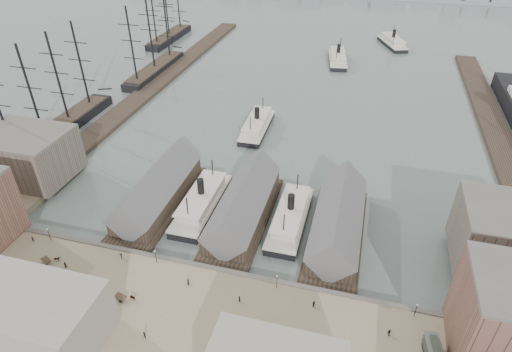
% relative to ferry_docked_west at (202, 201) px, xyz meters
% --- Properties ---
extents(ground, '(900.00, 900.00, 0.00)m').
position_rel_ferry_docked_west_xyz_m(ground, '(13.00, -18.21, -2.51)').
color(ground, '#54615C').
rests_on(ground, ground).
extents(quay, '(180.00, 30.00, 2.00)m').
position_rel_ferry_docked_west_xyz_m(quay, '(13.00, -38.21, -1.51)').
color(quay, gray).
rests_on(quay, ground).
extents(seawall, '(180.00, 1.20, 2.30)m').
position_rel_ferry_docked_west_xyz_m(seawall, '(13.00, -23.41, -1.36)').
color(seawall, '#59544C').
rests_on(seawall, ground).
extents(west_wharf, '(10.00, 220.00, 1.60)m').
position_rel_ferry_docked_west_xyz_m(west_wharf, '(-55.00, 81.79, -1.71)').
color(west_wharf, '#2D231C').
rests_on(west_wharf, ground).
extents(east_wharf, '(10.00, 180.00, 1.60)m').
position_rel_ferry_docked_west_xyz_m(east_wharf, '(91.00, 71.79, -1.71)').
color(east_wharf, '#2D231C').
rests_on(east_wharf, ground).
extents(ferry_shed_west, '(14.00, 42.00, 12.60)m').
position_rel_ferry_docked_west_xyz_m(ferry_shed_west, '(-13.00, -1.33, 2.12)').
color(ferry_shed_west, '#2D231C').
rests_on(ferry_shed_west, ground).
extents(ferry_shed_center, '(14.00, 42.00, 12.60)m').
position_rel_ferry_docked_west_xyz_m(ferry_shed_center, '(13.00, -1.33, 2.12)').
color(ferry_shed_center, '#2D231C').
rests_on(ferry_shed_center, ground).
extents(ferry_shed_east, '(14.00, 42.00, 12.60)m').
position_rel_ferry_docked_west_xyz_m(ferry_shed_east, '(39.00, -1.33, 2.12)').
color(ferry_shed_east, '#2D231C').
rests_on(ferry_shed_east, ground).
extents(warehouse_west_back, '(26.00, 20.00, 14.00)m').
position_rel_ferry_docked_west_xyz_m(warehouse_west_back, '(-57.00, -0.21, 6.49)').
color(warehouse_west_back, '#60564C').
rests_on(warehouse_west_back, west_land).
extents(street_bldg_west, '(30.00, 16.00, 12.00)m').
position_rel_ferry_docked_west_xyz_m(street_bldg_west, '(-17.00, -50.21, 5.49)').
color(street_bldg_west, gray).
rests_on(street_bldg_west, quay).
extents(lamp_post_far_w, '(0.44, 0.44, 3.92)m').
position_rel_ferry_docked_west_xyz_m(lamp_post_far_w, '(-32.00, -25.21, 2.20)').
color(lamp_post_far_w, black).
rests_on(lamp_post_far_w, quay).
extents(lamp_post_near_w, '(0.44, 0.44, 3.92)m').
position_rel_ferry_docked_west_xyz_m(lamp_post_near_w, '(-2.00, -25.21, 2.20)').
color(lamp_post_near_w, black).
rests_on(lamp_post_near_w, quay).
extents(lamp_post_near_e, '(0.44, 0.44, 3.92)m').
position_rel_ferry_docked_west_xyz_m(lamp_post_near_e, '(28.00, -25.21, 2.20)').
color(lamp_post_near_e, black).
rests_on(lamp_post_near_e, quay).
extents(lamp_post_far_e, '(0.44, 0.44, 3.92)m').
position_rel_ferry_docked_west_xyz_m(lamp_post_far_e, '(58.00, -25.21, 2.20)').
color(lamp_post_far_e, black).
rests_on(lamp_post_far_e, quay).
extents(ferry_docked_west, '(9.01, 30.04, 10.73)m').
position_rel_ferry_docked_west_xyz_m(ferry_docked_west, '(0.00, 0.00, 0.00)').
color(ferry_docked_west, black).
rests_on(ferry_docked_west, ground).
extents(ferry_docked_east, '(8.66, 28.86, 10.31)m').
position_rel_ferry_docked_west_xyz_m(ferry_docked_east, '(26.00, 0.16, -0.10)').
color(ferry_docked_east, black).
rests_on(ferry_docked_east, ground).
extents(ferry_open_near, '(9.09, 28.21, 10.00)m').
position_rel_ferry_docked_west_xyz_m(ferry_open_near, '(2.70, 50.97, -0.17)').
color(ferry_open_near, black).
rests_on(ferry_open_near, ground).
extents(ferry_open_mid, '(13.18, 30.15, 10.41)m').
position_rel_ferry_docked_west_xyz_m(ferry_open_mid, '(24.07, 136.95, -0.08)').
color(ferry_open_mid, black).
rests_on(ferry_open_mid, ground).
extents(ferry_open_far, '(18.51, 29.58, 10.16)m').
position_rel_ferry_docked_west_xyz_m(ferry_open_far, '(52.15, 174.28, -0.13)').
color(ferry_open_far, black).
rests_on(ferry_open_far, ground).
extents(sailing_ship_near, '(8.93, 61.54, 36.73)m').
position_rel_ferry_docked_west_xyz_m(sailing_ship_near, '(-68.81, 27.63, 0.18)').
color(sailing_ship_near, black).
rests_on(sailing_ship_near, ground).
extents(sailing_ship_mid, '(8.85, 51.13, 36.38)m').
position_rel_ferry_docked_west_xyz_m(sailing_ship_mid, '(-62.50, 95.98, 0.09)').
color(sailing_ship_mid, black).
rests_on(sailing_ship_mid, ground).
extents(sailing_ship_far, '(8.62, 47.86, 35.42)m').
position_rel_ferry_docked_west_xyz_m(sailing_ship_far, '(-79.80, 150.50, 0.04)').
color(sailing_ship_far, black).
rests_on(sailing_ship_far, ground).
extents(horse_cart_left, '(4.65, 3.31, 1.44)m').
position_rel_ferry_docked_west_xyz_m(horse_cart_left, '(-26.27, -31.60, 0.25)').
color(horse_cart_left, black).
rests_on(horse_cart_left, quay).
extents(horse_cart_center, '(4.89, 2.14, 1.44)m').
position_rel_ferry_docked_west_xyz_m(horse_cart_center, '(-2.91, -37.34, 0.25)').
color(horse_cart_center, black).
rests_on(horse_cart_center, quay).
extents(pedestrian_0, '(0.63, 0.49, 1.62)m').
position_rel_ferry_docked_west_xyz_m(pedestrian_0, '(-36.08, -26.77, 0.29)').
color(pedestrian_0, black).
rests_on(pedestrian_0, quay).
extents(pedestrian_1, '(0.96, 0.87, 1.63)m').
position_rel_ferry_docked_west_xyz_m(pedestrian_1, '(-28.66, -38.61, 0.30)').
color(pedestrian_1, black).
rests_on(pedestrian_1, quay).
extents(pedestrian_2, '(0.96, 1.19, 1.60)m').
position_rel_ferry_docked_west_xyz_m(pedestrian_2, '(-10.94, -26.27, 0.29)').
color(pedestrian_2, black).
rests_on(pedestrian_2, quay).
extents(pedestrian_3, '(1.08, 0.90, 1.72)m').
position_rel_ferry_docked_west_xyz_m(pedestrian_3, '(5.12, -44.99, 0.35)').
color(pedestrian_3, black).
rests_on(pedestrian_3, quay).
extents(pedestrian_4, '(0.86, 0.95, 1.63)m').
position_rel_ferry_docked_west_xyz_m(pedestrian_4, '(8.15, -29.66, 0.30)').
color(pedestrian_4, black).
rests_on(pedestrian_4, quay).
extents(pedestrian_5, '(0.73, 0.76, 1.68)m').
position_rel_ferry_docked_west_xyz_m(pedestrian_5, '(19.63, -38.52, 0.33)').
color(pedestrian_5, black).
rests_on(pedestrian_5, quay).
extents(pedestrian_6, '(1.00, 1.06, 1.72)m').
position_rel_ferry_docked_west_xyz_m(pedestrian_6, '(36.98, -28.29, 0.35)').
color(pedestrian_6, black).
rests_on(pedestrian_6, quay).
extents(pedestrian_8, '(1.12, 0.91, 1.78)m').
position_rel_ferry_docked_west_xyz_m(pedestrian_8, '(52.84, -31.42, 0.38)').
color(pedestrian_8, black).
rests_on(pedestrian_8, quay).
extents(pedestrian_10, '(0.63, 0.85, 1.60)m').
position_rel_ferry_docked_west_xyz_m(pedestrian_10, '(-22.39, -32.42, 0.29)').
color(pedestrian_10, black).
rests_on(pedestrian_10, quay).
extents(pedestrian_11, '(0.90, 1.06, 1.70)m').
position_rel_ferry_docked_west_xyz_m(pedestrian_11, '(20.98, -31.25, 0.33)').
color(pedestrian_11, black).
rests_on(pedestrian_11, quay).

